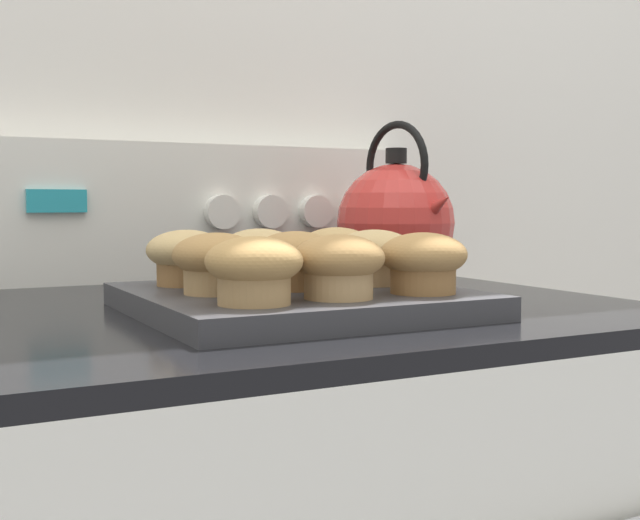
{
  "coord_description": "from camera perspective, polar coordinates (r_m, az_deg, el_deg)",
  "views": [
    {
      "loc": [
        -0.33,
        -0.44,
        1.0
      ],
      "look_at": [
        0.05,
        0.29,
        0.94
      ],
      "focal_mm": 45.0,
      "sensor_mm": 36.0,
      "label": 1
    }
  ],
  "objects": [
    {
      "name": "wall_back",
      "position": [
        1.18,
        -11.16,
        13.68
      ],
      "size": [
        8.0,
        0.05,
        2.4
      ],
      "color": "white",
      "rests_on": "ground_plane"
    },
    {
      "name": "control_panel",
      "position": [
        1.11,
        -10.08,
        3.39
      ],
      "size": [
        0.72,
        0.07,
        0.18
      ],
      "color": "white",
      "rests_on": "stove_range"
    },
    {
      "name": "muffin_pan",
      "position": [
        0.77,
        -1.55,
        -2.89
      ],
      "size": [
        0.3,
        0.3,
        0.02
      ],
      "color": "#38383D",
      "rests_on": "stove_range"
    },
    {
      "name": "muffin_r0_c0",
      "position": [
        0.65,
        -4.71,
        -0.59
      ],
      "size": [
        0.08,
        0.08,
        0.06
      ],
      "color": "tan",
      "rests_on": "muffin_pan"
    },
    {
      "name": "muffin_r0_c1",
      "position": [
        0.69,
        1.52,
        -0.32
      ],
      "size": [
        0.08,
        0.08,
        0.06
      ],
      "color": "tan",
      "rests_on": "muffin_pan"
    },
    {
      "name": "muffin_r0_c2",
      "position": [
        0.74,
        7.35,
        -0.07
      ],
      "size": [
        0.08,
        0.08,
        0.06
      ],
      "color": "olive",
      "rests_on": "muffin_pan"
    },
    {
      "name": "muffin_r1_c0",
      "position": [
        0.73,
        -7.38,
        -0.09
      ],
      "size": [
        0.08,
        0.08,
        0.06
      ],
      "color": "tan",
      "rests_on": "muffin_pan"
    },
    {
      "name": "muffin_r1_c1",
      "position": [
        0.77,
        -1.49,
        0.12
      ],
      "size": [
        0.08,
        0.08,
        0.06
      ],
      "color": "olive",
      "rests_on": "muffin_pan"
    },
    {
      "name": "muffin_r1_c2",
      "position": [
        0.81,
        3.9,
        0.32
      ],
      "size": [
        0.08,
        0.08,
        0.06
      ],
      "color": "tan",
      "rests_on": "muffin_pan"
    },
    {
      "name": "muffin_r2_c0",
      "position": [
        0.81,
        -9.47,
        0.29
      ],
      "size": [
        0.08,
        0.08,
        0.06
      ],
      "color": "olive",
      "rests_on": "muffin_pan"
    },
    {
      "name": "muffin_r2_c1",
      "position": [
        0.85,
        -4.09,
        0.48
      ],
      "size": [
        0.08,
        0.08,
        0.06
      ],
      "color": "olive",
      "rests_on": "muffin_pan"
    },
    {
      "name": "muffin_r2_c2",
      "position": [
        0.88,
        1.17,
        0.64
      ],
      "size": [
        0.08,
        0.08,
        0.06
      ],
      "color": "tan",
      "rests_on": "muffin_pan"
    },
    {
      "name": "tea_kettle",
      "position": [
        1.07,
        5.45,
        2.84
      ],
      "size": [
        0.16,
        0.19,
        0.21
      ],
      "color": "red",
      "rests_on": "stove_range"
    }
  ]
}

